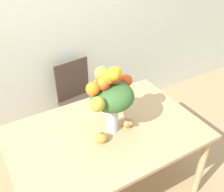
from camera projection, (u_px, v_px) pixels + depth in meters
name	position (u px, v px, depth m)	size (l,w,h in m)	color
ground_plane	(107.00, 190.00, 2.49)	(12.00, 12.00, 0.00)	tan
wall_back	(47.00, 16.00, 2.53)	(8.00, 0.06, 2.70)	silver
dining_table	(106.00, 139.00, 2.12)	(1.51, 0.99, 0.74)	tan
flower_vase	(110.00, 94.00, 1.90)	(0.42, 0.34, 0.56)	silver
pumpkin	(101.00, 137.00, 1.97)	(0.09, 0.09, 0.08)	gold
turkey_figurine	(127.00, 122.00, 2.11)	(0.09, 0.13, 0.08)	#A87A4C
dining_chair_near_window	(80.00, 101.00, 2.89)	(0.46, 0.46, 0.90)	#47382D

